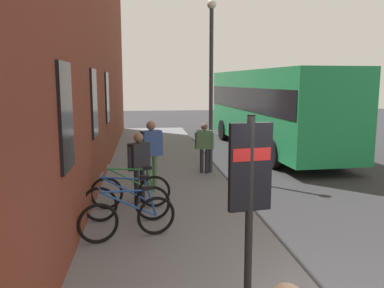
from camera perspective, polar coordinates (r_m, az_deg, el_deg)
ground at (r=10.97m, az=11.08°, el=-6.61°), size 60.00×60.00×0.00m
sidewalk_pavement at (r=12.38m, az=-4.08°, el=-4.38°), size 24.00×3.50×0.12m
station_facade at (r=13.13m, az=-13.67°, el=12.14°), size 22.00×0.65×7.40m
bicycle_under_window at (r=7.31m, az=-9.07°, el=-10.37°), size 0.63×1.72×0.97m
bicycle_beside_lamp at (r=8.19m, az=-9.33°, el=-8.23°), size 0.48×1.77×0.97m
bicycle_nearest_sign at (r=8.99m, az=-8.71°, el=-6.66°), size 0.48×1.77×0.97m
transit_info_sign at (r=4.99m, az=8.29°, el=-5.00°), size 0.16×0.56×2.40m
city_bus at (r=17.06m, az=11.31°, el=5.45°), size 10.62×3.10×3.35m
pedestrian_by_facade at (r=12.13m, az=1.76°, el=0.16°), size 0.34×0.57×1.54m
pedestrian_crossing_street at (r=10.40m, az=-5.84°, el=-0.52°), size 0.45×0.62×1.78m
pedestrian_near_bus at (r=9.18m, az=-7.58°, el=-2.37°), size 0.48×0.51×1.64m
street_lamp at (r=12.11m, az=2.75°, el=10.20°), size 0.28×0.28×5.15m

